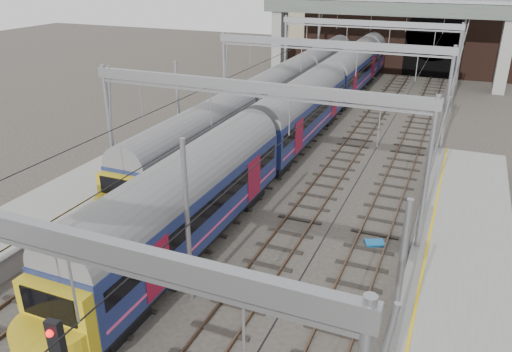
% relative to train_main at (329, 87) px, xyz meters
% --- Properties ---
extents(ground, '(160.00, 160.00, 0.00)m').
position_rel_train_main_xyz_m(ground, '(2.00, -30.52, -2.57)').
color(ground, '#38332D').
rests_on(ground, ground).
extents(platform_left, '(4.32, 55.00, 1.12)m').
position_rel_train_main_xyz_m(platform_left, '(-8.18, -28.02, -2.01)').
color(platform_left, gray).
rests_on(platform_left, ground).
extents(tracks, '(14.40, 80.00, 0.22)m').
position_rel_train_main_xyz_m(tracks, '(2.00, -15.52, -2.55)').
color(tracks, '#4C3828').
rests_on(tracks, ground).
extents(overhead_line, '(16.80, 80.00, 8.00)m').
position_rel_train_main_xyz_m(overhead_line, '(2.00, -9.04, 4.00)').
color(overhead_line, gray).
rests_on(overhead_line, ground).
extents(retaining_wall, '(28.00, 2.75, 9.00)m').
position_rel_train_main_xyz_m(retaining_wall, '(3.40, 21.41, 1.77)').
color(retaining_wall, '#311D16').
rests_on(retaining_wall, ground).
extents(overbridge, '(28.00, 3.00, 9.25)m').
position_rel_train_main_xyz_m(overbridge, '(2.00, 15.48, 4.70)').
color(overbridge, gray).
rests_on(overbridge, ground).
extents(train_main, '(2.93, 67.70, 5.00)m').
position_rel_train_main_xyz_m(train_main, '(0.00, 0.00, 0.00)').
color(train_main, black).
rests_on(train_main, ground).
extents(train_second, '(2.61, 45.33, 4.56)m').
position_rel_train_main_xyz_m(train_second, '(-4.00, -2.50, -0.19)').
color(train_second, black).
rests_on(train_second, ground).
extents(equip_cover_a, '(0.95, 0.84, 0.09)m').
position_rel_train_main_xyz_m(equip_cover_a, '(0.36, -28.41, -2.52)').
color(equip_cover_a, '#1C7ED3').
rests_on(equip_cover_a, ground).
extents(equip_cover_b, '(0.94, 0.79, 0.09)m').
position_rel_train_main_xyz_m(equip_cover_b, '(0.28, -30.01, -2.52)').
color(equip_cover_b, '#1C7ED3').
rests_on(equip_cover_b, ground).
extents(equip_cover_c, '(1.13, 0.99, 0.11)m').
position_rel_train_main_xyz_m(equip_cover_c, '(8.18, -21.22, -2.51)').
color(equip_cover_c, '#1C7ED3').
rests_on(equip_cover_c, ground).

